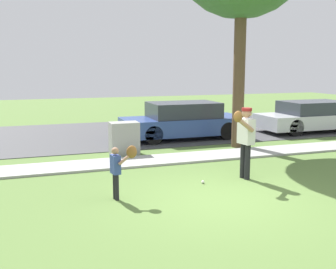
# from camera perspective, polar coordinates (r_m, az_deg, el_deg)

# --- Properties ---
(ground_plane) EXTENTS (48.00, 48.00, 0.00)m
(ground_plane) POSITION_cam_1_polar(r_m,az_deg,el_deg) (11.38, -0.36, -3.79)
(ground_plane) COLOR #567538
(sidewalk_strip) EXTENTS (36.00, 1.20, 0.06)m
(sidewalk_strip) POSITION_cam_1_polar(r_m,az_deg,el_deg) (11.46, -0.52, -3.53)
(sidewalk_strip) COLOR #A3A39E
(sidewalk_strip) RESTS_ON ground
(road_surface) EXTENTS (36.00, 6.80, 0.02)m
(road_surface) POSITION_cam_1_polar(r_m,az_deg,el_deg) (16.20, -6.17, 0.22)
(road_surface) COLOR #424244
(road_surface) RESTS_ON ground
(person_adult) EXTENTS (0.67, 0.70, 1.69)m
(person_adult) POSITION_cam_1_polar(r_m,az_deg,el_deg) (9.56, 10.84, -0.07)
(person_adult) COLOR black
(person_adult) RESTS_ON ground
(person_child) EXTENTS (0.52, 0.39, 1.11)m
(person_child) POSITION_cam_1_polar(r_m,az_deg,el_deg) (8.06, -6.88, -4.29)
(person_child) COLOR black
(person_child) RESTS_ON ground
(baseball) EXTENTS (0.07, 0.07, 0.07)m
(baseball) POSITION_cam_1_polar(r_m,az_deg,el_deg) (9.27, 4.95, -6.70)
(baseball) COLOR white
(baseball) RESTS_ON ground
(utility_cabinet) EXTENTS (0.86, 0.56, 0.98)m
(utility_cabinet) POSITION_cam_1_polar(r_m,az_deg,el_deg) (12.26, -6.22, -0.53)
(utility_cabinet) COLOR gray
(utility_cabinet) RESTS_ON ground
(parked_wagon_blue) EXTENTS (4.50, 1.80, 1.33)m
(parked_wagon_blue) POSITION_cam_1_polar(r_m,az_deg,el_deg) (14.80, 2.18, 1.94)
(parked_wagon_blue) COLOR #2D478C
(parked_wagon_blue) RESTS_ON road_surface
(parked_sedan_silver) EXTENTS (4.60, 1.80, 1.23)m
(parked_sedan_silver) POSITION_cam_1_polar(r_m,az_deg,el_deg) (17.48, 19.81, 2.42)
(parked_sedan_silver) COLOR silver
(parked_sedan_silver) RESTS_ON road_surface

